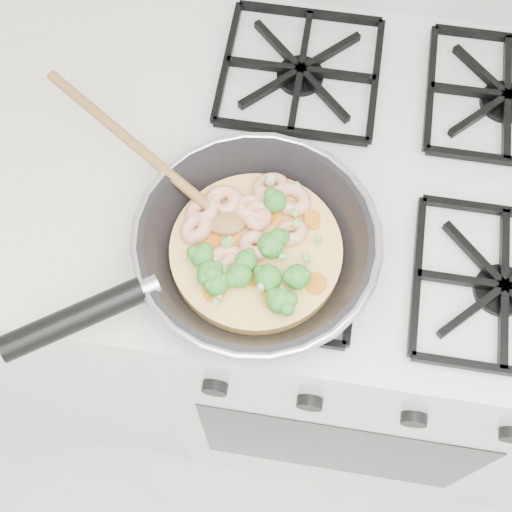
# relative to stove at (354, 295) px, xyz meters

# --- Properties ---
(stove) EXTENTS (0.60, 0.60, 0.92)m
(stove) POSITION_rel_stove_xyz_m (0.00, 0.00, 0.00)
(stove) COLOR silver
(stove) RESTS_ON ground
(skillet) EXTENTS (0.46, 0.38, 0.09)m
(skillet) POSITION_rel_stove_xyz_m (-0.17, -0.16, 0.50)
(skillet) COLOR black
(skillet) RESTS_ON stove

